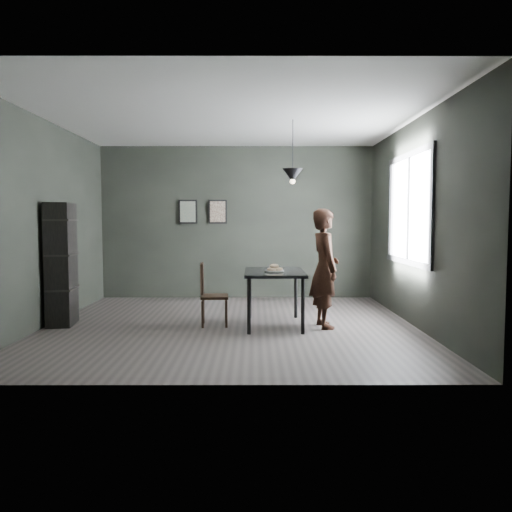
{
  "coord_description": "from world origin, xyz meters",
  "views": [
    {
      "loc": [
        0.33,
        -6.76,
        1.43
      ],
      "look_at": [
        0.35,
        0.05,
        0.95
      ],
      "focal_mm": 35.0,
      "sensor_mm": 36.0,
      "label": 1
    }
  ],
  "objects_px": {
    "shelf_unit": "(61,264)",
    "pendant_lamp": "(293,175)",
    "woman": "(325,268)",
    "cafe_table": "(274,277)",
    "wood_chair": "(209,290)",
    "white_plate": "(274,272)"
  },
  "relations": [
    {
      "from": "woman",
      "to": "wood_chair",
      "type": "relative_size",
      "value": 1.86
    },
    {
      "from": "woman",
      "to": "pendant_lamp",
      "type": "height_order",
      "value": "pendant_lamp"
    },
    {
      "from": "wood_chair",
      "to": "shelf_unit",
      "type": "distance_m",
      "value": 2.06
    },
    {
      "from": "cafe_table",
      "to": "woman",
      "type": "bearing_deg",
      "value": -9.62
    },
    {
      "from": "cafe_table",
      "to": "shelf_unit",
      "type": "bearing_deg",
      "value": 178.91
    },
    {
      "from": "woman",
      "to": "pendant_lamp",
      "type": "relative_size",
      "value": 1.84
    },
    {
      "from": "wood_chair",
      "to": "pendant_lamp",
      "type": "relative_size",
      "value": 0.99
    },
    {
      "from": "shelf_unit",
      "to": "pendant_lamp",
      "type": "distance_m",
      "value": 3.39
    },
    {
      "from": "cafe_table",
      "to": "pendant_lamp",
      "type": "height_order",
      "value": "pendant_lamp"
    },
    {
      "from": "white_plate",
      "to": "woman",
      "type": "xyz_separation_m",
      "value": [
        0.68,
        0.03,
        0.04
      ]
    },
    {
      "from": "shelf_unit",
      "to": "pendant_lamp",
      "type": "xyz_separation_m",
      "value": [
        3.17,
        0.04,
        1.21
      ]
    },
    {
      "from": "white_plate",
      "to": "wood_chair",
      "type": "distance_m",
      "value": 0.94
    },
    {
      "from": "white_plate",
      "to": "wood_chair",
      "type": "relative_size",
      "value": 0.27
    },
    {
      "from": "wood_chair",
      "to": "woman",
      "type": "bearing_deg",
      "value": -7.68
    },
    {
      "from": "wood_chair",
      "to": "pendant_lamp",
      "type": "distance_m",
      "value": 1.94
    },
    {
      "from": "woman",
      "to": "shelf_unit",
      "type": "distance_m",
      "value": 3.59
    },
    {
      "from": "wood_chair",
      "to": "shelf_unit",
      "type": "bearing_deg",
      "value": 174.11
    },
    {
      "from": "white_plate",
      "to": "wood_chair",
      "type": "bearing_deg",
      "value": 171.66
    },
    {
      "from": "shelf_unit",
      "to": "pendant_lamp",
      "type": "height_order",
      "value": "pendant_lamp"
    },
    {
      "from": "pendant_lamp",
      "to": "wood_chair",
      "type": "bearing_deg",
      "value": -174.38
    },
    {
      "from": "woman",
      "to": "wood_chair",
      "type": "distance_m",
      "value": 1.6
    },
    {
      "from": "white_plate",
      "to": "woman",
      "type": "relative_size",
      "value": 0.14
    }
  ]
}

